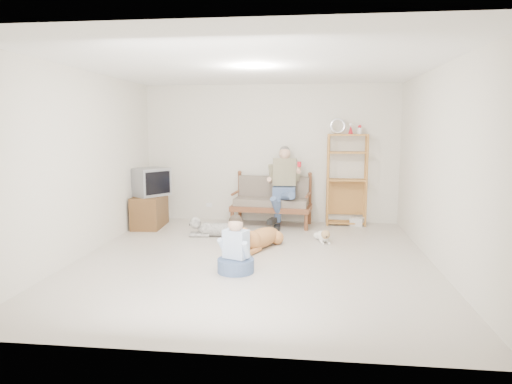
# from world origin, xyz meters

# --- Properties ---
(floor) EXTENTS (5.50, 5.50, 0.00)m
(floor) POSITION_xyz_m (0.00, 0.00, 0.00)
(floor) COLOR beige
(floor) RESTS_ON ground
(ceiling) EXTENTS (5.50, 5.50, 0.00)m
(ceiling) POSITION_xyz_m (0.00, 0.00, 2.70)
(ceiling) COLOR white
(ceiling) RESTS_ON ground
(wall_back) EXTENTS (5.00, 0.00, 5.00)m
(wall_back) POSITION_xyz_m (0.00, 2.75, 1.35)
(wall_back) COLOR beige
(wall_back) RESTS_ON ground
(wall_front) EXTENTS (5.00, 0.00, 5.00)m
(wall_front) POSITION_xyz_m (0.00, -2.75, 1.35)
(wall_front) COLOR beige
(wall_front) RESTS_ON ground
(wall_left) EXTENTS (0.00, 5.50, 5.50)m
(wall_left) POSITION_xyz_m (-2.50, 0.00, 1.35)
(wall_left) COLOR beige
(wall_left) RESTS_ON ground
(wall_right) EXTENTS (0.00, 5.50, 5.50)m
(wall_right) POSITION_xyz_m (2.50, 0.00, 1.35)
(wall_right) COLOR beige
(wall_right) RESTS_ON ground
(loveseat) EXTENTS (1.56, 0.84, 0.95)m
(loveseat) POSITION_xyz_m (0.06, 2.38, 0.49)
(loveseat) COLOR brown
(loveseat) RESTS_ON ground
(man) EXTENTS (0.58, 0.83, 1.34)m
(man) POSITION_xyz_m (0.28, 2.17, 0.70)
(man) COLOR slate
(man) RESTS_ON loveseat
(etagere) EXTENTS (0.78, 0.34, 2.05)m
(etagere) POSITION_xyz_m (1.48, 2.55, 0.90)
(etagere) COLOR #B47938
(etagere) RESTS_ON ground
(book_stack) EXTENTS (0.29, 0.25, 0.15)m
(book_stack) POSITION_xyz_m (1.70, 2.48, 0.08)
(book_stack) COLOR white
(book_stack) RESTS_ON ground
(tv_stand) EXTENTS (0.55, 0.93, 0.60)m
(tv_stand) POSITION_xyz_m (-2.23, 1.93, 0.30)
(tv_stand) COLOR brown
(tv_stand) RESTS_ON ground
(crt_tv) EXTENTS (0.77, 0.80, 0.52)m
(crt_tv) POSITION_xyz_m (-2.19, 1.94, 0.86)
(crt_tv) COLOR slate
(crt_tv) RESTS_ON tv_stand
(wall_outlet) EXTENTS (0.12, 0.02, 0.08)m
(wall_outlet) POSITION_xyz_m (-1.25, 2.73, 0.30)
(wall_outlet) COLOR silver
(wall_outlet) RESTS_ON ground
(golden_retriever) EXTENTS (0.71, 1.30, 0.42)m
(golden_retriever) POSITION_xyz_m (-0.01, 0.59, 0.17)
(golden_retriever) COLOR #BF7842
(golden_retriever) RESTS_ON ground
(shaggy_dog) EXTENTS (1.12, 0.34, 0.33)m
(shaggy_dog) POSITION_xyz_m (-0.85, 1.33, 0.13)
(shaggy_dog) COLOR white
(shaggy_dog) RESTS_ON ground
(terrier) EXTENTS (0.25, 0.61, 0.23)m
(terrier) POSITION_xyz_m (1.02, 1.15, 0.10)
(terrier) COLOR white
(terrier) RESTS_ON ground
(child) EXTENTS (0.48, 0.48, 0.76)m
(child) POSITION_xyz_m (-0.17, -0.56, 0.27)
(child) COLOR slate
(child) RESTS_ON ground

